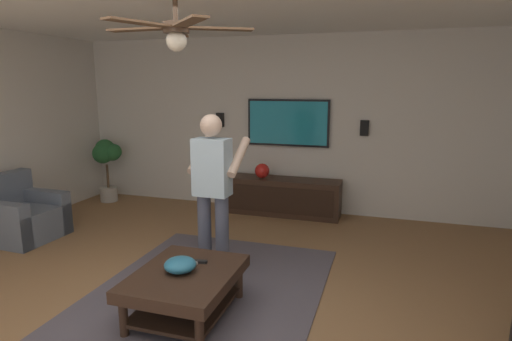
% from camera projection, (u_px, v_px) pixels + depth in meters
% --- Properties ---
extents(ground_plane, '(8.52, 8.52, 0.00)m').
position_uv_depth(ground_plane, '(178.00, 331.00, 3.33)').
color(ground_plane, olive).
extents(wall_back_tv, '(0.10, 6.98, 2.65)m').
position_uv_depth(wall_back_tv, '(287.00, 125.00, 6.44)').
color(wall_back_tv, silver).
rests_on(wall_back_tv, ground).
extents(area_rug, '(3.13, 2.08, 0.01)m').
position_uv_depth(area_rug, '(197.00, 303.00, 3.75)').
color(area_rug, '#514C56').
rests_on(area_rug, ground).
extents(armchair, '(0.82, 0.83, 0.82)m').
position_uv_depth(armchair, '(21.00, 217.00, 5.32)').
color(armchair, slate).
rests_on(armchair, ground).
extents(coffee_table, '(1.00, 0.80, 0.40)m').
position_uv_depth(coffee_table, '(186.00, 283.00, 3.50)').
color(coffee_table, '#332116').
rests_on(coffee_table, ground).
extents(media_console, '(0.45, 1.70, 0.55)m').
position_uv_depth(media_console, '(283.00, 197.00, 6.32)').
color(media_console, '#332116').
rests_on(media_console, ground).
extents(tv, '(0.05, 1.25, 0.70)m').
position_uv_depth(tv, '(288.00, 123.00, 6.33)').
color(tv, black).
extents(person_standing, '(0.55, 0.55, 1.64)m').
position_uv_depth(person_standing, '(213.00, 184.00, 4.26)').
color(person_standing, '#4C5166').
rests_on(person_standing, ground).
extents(potted_plant_tall, '(0.42, 0.45, 1.04)m').
position_uv_depth(potted_plant_tall, '(107.00, 158.00, 7.01)').
color(potted_plant_tall, '#B7B2A8').
rests_on(potted_plant_tall, ground).
extents(bowl, '(0.27, 0.27, 0.12)m').
position_uv_depth(bowl, '(180.00, 265.00, 3.47)').
color(bowl, teal).
rests_on(bowl, coffee_table).
extents(remote_white, '(0.15, 0.06, 0.02)m').
position_uv_depth(remote_white, '(191.00, 266.00, 3.56)').
color(remote_white, white).
rests_on(remote_white, coffee_table).
extents(remote_black, '(0.07, 0.16, 0.02)m').
position_uv_depth(remote_black, '(198.00, 262.00, 3.65)').
color(remote_black, black).
rests_on(remote_black, coffee_table).
extents(vase_round, '(0.22, 0.22, 0.22)m').
position_uv_depth(vase_round, '(262.00, 171.00, 6.30)').
color(vase_round, red).
rests_on(vase_round, media_console).
extents(wall_speaker_left, '(0.06, 0.12, 0.22)m').
position_uv_depth(wall_speaker_left, '(364.00, 128.00, 6.02)').
color(wall_speaker_left, black).
extents(wall_speaker_right, '(0.06, 0.12, 0.22)m').
position_uv_depth(wall_speaker_right, '(220.00, 120.00, 6.67)').
color(wall_speaker_right, black).
extents(ceiling_fan, '(1.16, 1.15, 0.46)m').
position_uv_depth(ceiling_fan, '(175.00, 31.00, 3.21)').
color(ceiling_fan, '#4C3828').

